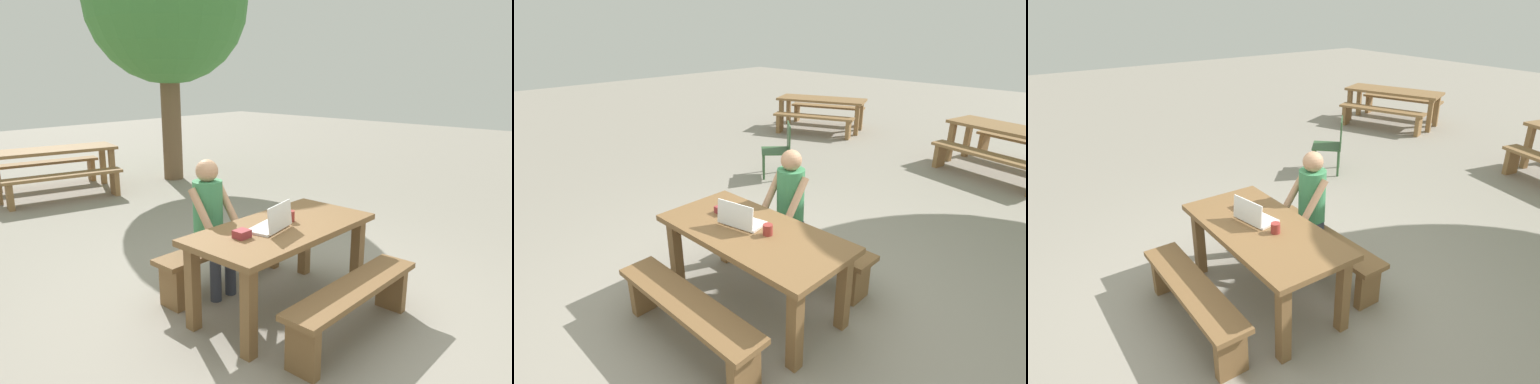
% 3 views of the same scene
% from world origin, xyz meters
% --- Properties ---
extents(ground_plane, '(30.00, 30.00, 0.00)m').
position_xyz_m(ground_plane, '(0.00, 0.00, 0.00)').
color(ground_plane, gray).
extents(picnic_table_front, '(1.63, 0.79, 0.74)m').
position_xyz_m(picnic_table_front, '(0.00, 0.00, 0.62)').
color(picnic_table_front, brown).
rests_on(picnic_table_front, ground).
extents(bench_near, '(1.44, 0.30, 0.42)m').
position_xyz_m(bench_near, '(0.00, -0.69, 0.31)').
color(bench_near, brown).
rests_on(bench_near, ground).
extents(bench_far, '(1.44, 0.30, 0.42)m').
position_xyz_m(bench_far, '(0.00, 0.69, 0.31)').
color(bench_far, brown).
rests_on(bench_far, ground).
extents(laptop, '(0.39, 0.29, 0.22)m').
position_xyz_m(laptop, '(-0.14, -0.01, 0.79)').
color(laptop, white).
rests_on(laptop, picnic_table_front).
extents(small_pouch, '(0.12, 0.10, 0.06)m').
position_xyz_m(small_pouch, '(-0.43, 0.04, 0.77)').
color(small_pouch, '#993338').
rests_on(small_pouch, picnic_table_front).
extents(coffee_mug, '(0.08, 0.08, 0.09)m').
position_xyz_m(coffee_mug, '(0.14, 0.03, 0.78)').
color(coffee_mug, '#99332D').
rests_on(coffee_mug, picnic_table_front).
extents(person_seated, '(0.37, 0.39, 1.23)m').
position_xyz_m(person_seated, '(-0.19, 0.65, 0.70)').
color(person_seated, '#333847').
rests_on(person_seated, ground).
extents(plastic_chair, '(0.62, 0.62, 0.85)m').
position_xyz_m(plastic_chair, '(-2.04, 2.58, 0.46)').
color(plastic_chair, '#335933').
rests_on(plastic_chair, ground).
extents(picnic_table_rear, '(2.09, 1.39, 0.71)m').
position_xyz_m(picnic_table_rear, '(-3.47, 5.53, 0.61)').
color(picnic_table_rear, olive).
rests_on(picnic_table_rear, ground).
extents(bench_rear_south, '(1.75, 0.93, 0.44)m').
position_xyz_m(bench_rear_south, '(-3.24, 4.95, 0.33)').
color(bench_rear_south, olive).
rests_on(bench_rear_south, ground).
extents(bench_rear_north, '(1.75, 0.93, 0.44)m').
position_xyz_m(bench_rear_north, '(-3.71, 6.12, 0.33)').
color(bench_rear_north, olive).
rests_on(bench_rear_north, ground).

